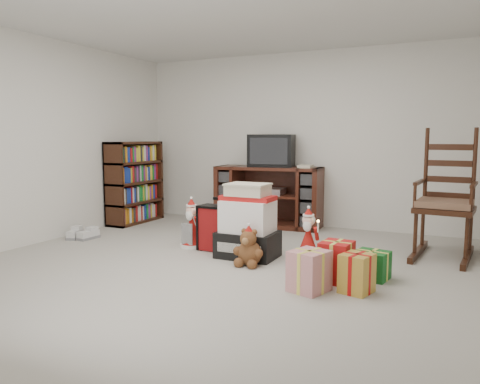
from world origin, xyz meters
name	(u,v)px	position (x,y,z in m)	size (l,w,h in m)	color
room	(219,141)	(0.00, 0.00, 1.25)	(5.01, 5.01, 2.51)	#B9B3A9
tv_stand	(269,196)	(-0.37, 2.20, 0.43)	(1.55, 0.65, 0.87)	#461B14
bookshelf	(135,184)	(-2.30, 1.61, 0.59)	(0.33, 1.00, 1.22)	#361D0E
rocking_chair	(445,211)	(2.00, 1.40, 0.49)	(0.66, 1.00, 1.45)	#361D0E
gift_pile	(248,226)	(0.10, 0.45, 0.34)	(0.62, 0.45, 0.78)	black
red_suitcase	(217,228)	(-0.33, 0.55, 0.26)	(0.41, 0.23, 0.61)	maroon
stocking	(255,234)	(0.19, 0.43, 0.27)	(0.25, 0.11, 0.53)	#0E7F0F
teddy_bear	(249,250)	(0.25, 0.15, 0.16)	(0.25, 0.22, 0.37)	brown
santa_figurine	(308,240)	(0.72, 0.63, 0.22)	(0.27, 0.26, 0.56)	#A51611
mrs_claus_figurine	(192,228)	(-0.69, 0.59, 0.22)	(0.28, 0.27, 0.58)	#A51611
sneaker_pair	(82,235)	(-2.19, 0.37, 0.05)	(0.38, 0.32, 0.11)	silver
gift_cluster	(346,271)	(1.29, -0.11, 0.14)	(0.61, 0.94, 0.28)	#B61514
crt_television	(271,151)	(-0.33, 2.21, 1.10)	(0.70, 0.56, 0.46)	black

